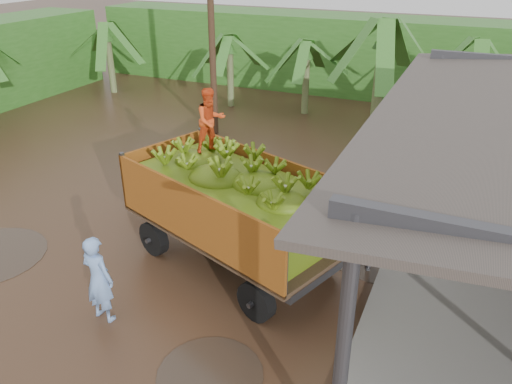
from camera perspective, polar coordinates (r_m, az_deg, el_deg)
ground at (r=12.41m, az=-10.48°, el=-6.17°), size 100.00×100.00×0.00m
hedge_north at (r=26.26m, az=5.51°, el=15.76°), size 22.00×3.00×3.60m
banana_trailer at (r=10.88m, az=-2.49°, el=-1.42°), size 7.01×4.00×3.80m
man_blue at (r=10.03m, az=-17.57°, el=-9.44°), size 0.71×0.50×1.83m
man_grey at (r=11.21m, az=12.53°, el=-4.56°), size 1.15×0.61×1.87m
utility_pole at (r=18.77m, az=-5.09°, el=17.60°), size 1.20×0.24×7.39m
banana_plants at (r=18.58m, az=-12.87°, el=10.99°), size 24.64×20.46×4.37m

